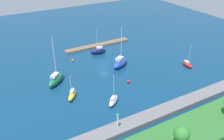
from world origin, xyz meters
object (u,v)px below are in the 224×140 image
(sailboat_white_lone_north, at_px, (113,101))
(mooring_buoy_red, at_px, (128,81))
(pier_dock, at_px, (98,45))
(sailboat_blue_lone_south, at_px, (120,63))
(mooring_buoy_orange, at_px, (73,60))
(sailboat_red_outer_mooring, at_px, (187,64))
(park_tree_west, at_px, (182,134))
(sailboat_green_along_channel, at_px, (56,79))
(sailboat_yellow_mid_basin, at_px, (72,95))
(sailboat_navy_east_end, at_px, (98,51))
(harbor_beacon, at_px, (118,120))

(sailboat_white_lone_north, relative_size, mooring_buoy_red, 9.49)
(pier_dock, height_order, sailboat_blue_lone_south, sailboat_blue_lone_south)
(pier_dock, bearing_deg, mooring_buoy_orange, 29.89)
(sailboat_white_lone_north, bearing_deg, mooring_buoy_orange, 50.34)
(sailboat_white_lone_north, bearing_deg, sailboat_red_outer_mooring, -29.74)
(park_tree_west, relative_size, sailboat_green_along_channel, 0.36)
(sailboat_green_along_channel, bearing_deg, sailboat_red_outer_mooring, -57.88)
(sailboat_yellow_mid_basin, height_order, sailboat_navy_east_end, sailboat_navy_east_end)
(park_tree_west, bearing_deg, sailboat_yellow_mid_basin, -66.20)
(pier_dock, relative_size, sailboat_green_along_channel, 1.90)
(sailboat_green_along_channel, bearing_deg, sailboat_navy_east_end, -11.13)
(pier_dock, relative_size, mooring_buoy_red, 30.13)
(sailboat_white_lone_north, relative_size, sailboat_navy_east_end, 0.95)
(park_tree_west, bearing_deg, sailboat_red_outer_mooring, -137.24)
(sailboat_navy_east_end, bearing_deg, sailboat_green_along_channel, 41.55)
(sailboat_white_lone_north, bearing_deg, sailboat_green_along_channel, 79.67)
(harbor_beacon, bearing_deg, park_tree_west, 127.47)
(sailboat_red_outer_mooring, xyz_separation_m, mooring_buoy_orange, (31.71, -22.10, -0.34))
(sailboat_green_along_channel, distance_m, sailboat_blue_lone_south, 21.56)
(sailboat_red_outer_mooring, height_order, mooring_buoy_red, sailboat_red_outer_mooring)
(sailboat_blue_lone_south, xyz_separation_m, mooring_buoy_red, (3.11, 9.77, -1.03))
(sailboat_green_along_channel, xyz_separation_m, sailboat_white_lone_north, (-9.57, 16.73, -0.51))
(sailboat_green_along_channel, bearing_deg, pier_dock, -3.35)
(mooring_buoy_orange, bearing_deg, sailboat_blue_lone_south, 136.80)
(harbor_beacon, bearing_deg, sailboat_navy_east_end, -110.72)
(sailboat_white_lone_north, height_order, mooring_buoy_red, sailboat_white_lone_north)
(harbor_beacon, relative_size, park_tree_west, 0.74)
(pier_dock, xyz_separation_m, mooring_buoy_red, (4.44, 29.01, 0.11))
(pier_dock, height_order, mooring_buoy_red, mooring_buoy_red)
(sailboat_white_lone_north, distance_m, sailboat_navy_east_end, 30.72)
(pier_dock, height_order, sailboat_yellow_mid_basin, sailboat_yellow_mid_basin)
(sailboat_blue_lone_south, bearing_deg, sailboat_yellow_mid_basin, 177.44)
(pier_dock, distance_m, sailboat_navy_east_end, 7.41)
(pier_dock, xyz_separation_m, sailboat_white_lone_north, (13.32, 35.64, 0.62))
(park_tree_west, relative_size, sailboat_navy_east_end, 0.56)
(pier_dock, distance_m, park_tree_west, 56.40)
(park_tree_west, xyz_separation_m, sailboat_navy_east_end, (-6.36, -48.79, -3.07))
(sailboat_blue_lone_south, bearing_deg, sailboat_green_along_channel, 153.02)
(sailboat_yellow_mid_basin, relative_size, sailboat_white_lone_north, 0.85)
(sailboat_yellow_mid_basin, bearing_deg, harbor_beacon, 51.86)
(sailboat_red_outer_mooring, bearing_deg, sailboat_yellow_mid_basin, -87.80)
(sailboat_blue_lone_south, bearing_deg, sailboat_navy_east_end, 72.01)
(harbor_beacon, bearing_deg, sailboat_red_outer_mooring, -157.23)
(sailboat_yellow_mid_basin, distance_m, mooring_buoy_red, 17.15)
(park_tree_west, bearing_deg, harbor_beacon, -52.53)
(sailboat_navy_east_end, xyz_separation_m, mooring_buoy_red, (1.32, 22.34, -0.73))
(park_tree_west, relative_size, sailboat_yellow_mid_basin, 0.70)
(park_tree_west, height_order, sailboat_red_outer_mooring, sailboat_red_outer_mooring)
(sailboat_navy_east_end, bearing_deg, sailboat_red_outer_mooring, 142.29)
(harbor_beacon, distance_m, sailboat_white_lone_north, 10.46)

